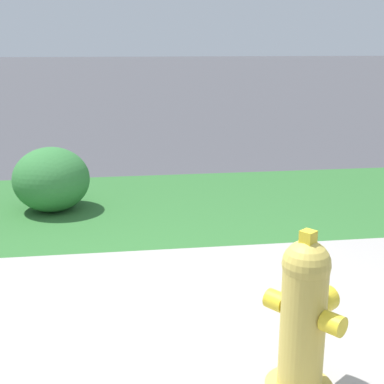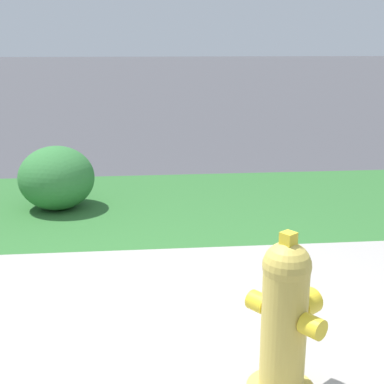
# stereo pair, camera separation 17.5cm
# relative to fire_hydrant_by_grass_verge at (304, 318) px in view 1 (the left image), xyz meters

# --- Properties ---
(ground_plane) EXTENTS (120.00, 120.00, 0.00)m
(ground_plane) POSITION_rel_fire_hydrant_by_grass_verge_xyz_m (-0.62, 0.55, -0.38)
(ground_plane) COLOR #424247
(sidewalk_pavement) EXTENTS (18.00, 2.51, 0.01)m
(sidewalk_pavement) POSITION_rel_fire_hydrant_by_grass_verge_xyz_m (-0.62, 0.55, -0.37)
(sidewalk_pavement) COLOR #9E9993
(sidewalk_pavement) RESTS_ON ground
(grass_verge) EXTENTS (18.00, 2.40, 0.01)m
(grass_verge) POSITION_rel_fire_hydrant_by_grass_verge_xyz_m (-0.62, 3.01, -0.37)
(grass_verge) COLOR #2D662D
(grass_verge) RESTS_ON ground
(fire_hydrant_by_grass_verge) EXTENTS (0.35, 0.36, 0.78)m
(fire_hydrant_by_grass_verge) POSITION_rel_fire_hydrant_by_grass_verge_xyz_m (0.00, 0.00, 0.00)
(fire_hydrant_by_grass_verge) COLOR gold
(fire_hydrant_by_grass_verge) RESTS_ON ground
(shrub_bush_near_lamp) EXTENTS (0.71, 0.71, 0.60)m
(shrub_bush_near_lamp) POSITION_rel_fire_hydrant_by_grass_verge_xyz_m (-1.40, 2.98, -0.08)
(shrub_bush_near_lamp) COLOR #337538
(shrub_bush_near_lamp) RESTS_ON ground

